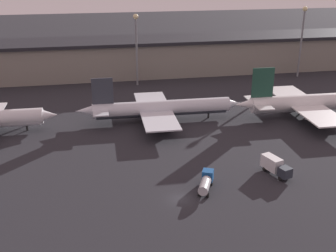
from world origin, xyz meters
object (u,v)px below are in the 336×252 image
object	(u,v)px
airplane_1	(160,109)
service_vehicle_0	(206,182)
service_vehicle_1	(275,166)
airplane_2	(308,103)

from	to	relation	value
airplane_1	service_vehicle_0	size ratio (longest dim) A/B	6.24
airplane_1	service_vehicle_0	world-z (taller)	airplane_1
airplane_1	service_vehicle_1	size ratio (longest dim) A/B	5.95
airplane_2	service_vehicle_0	bearing A→B (deg)	-137.47
airplane_2	service_vehicle_1	size ratio (longest dim) A/B	5.63
service_vehicle_1	airplane_1	bearing A→B (deg)	-170.64
airplane_1	service_vehicle_0	xyz separation A→B (m)	(2.20, -38.61, -1.92)
service_vehicle_1	service_vehicle_0	bearing A→B (deg)	-95.22
service_vehicle_0	airplane_1	bearing A→B (deg)	27.74
airplane_1	airplane_2	bearing A→B (deg)	-4.14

